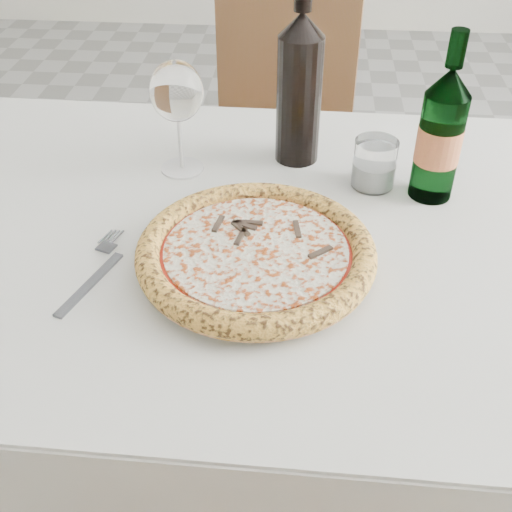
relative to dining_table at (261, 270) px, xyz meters
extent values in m
cube|color=gray|center=(0.25, 0.23, -0.68)|extent=(5.00, 6.00, 0.02)
cube|color=brown|center=(0.00, 0.00, 0.06)|extent=(1.40, 0.81, 0.04)
cube|color=silver|center=(0.00, 0.00, 0.08)|extent=(1.46, 0.87, 0.01)
cube|color=silver|center=(0.00, 0.43, -0.03)|extent=(1.45, 0.01, 0.22)
cylinder|color=brown|center=(-0.64, 0.34, -0.31)|extent=(0.06, 0.06, 0.71)
cube|color=brown|center=(-0.03, 0.73, -0.22)|extent=(0.44, 0.44, 0.04)
cube|color=brown|center=(0.00, 0.90, 0.03)|extent=(0.39, 0.10, 0.46)
cylinder|color=brown|center=(0.16, 0.87, -0.45)|extent=(0.04, 0.04, 0.43)
cylinder|color=brown|center=(0.11, 0.54, -0.45)|extent=(0.04, 0.04, 0.43)
cylinder|color=brown|center=(-0.17, 0.92, -0.45)|extent=(0.04, 0.04, 0.43)
cylinder|color=brown|center=(-0.22, 0.59, -0.45)|extent=(0.04, 0.04, 0.43)
cylinder|color=white|center=(0.00, -0.10, 0.09)|extent=(0.30, 0.30, 0.01)
torus|color=white|center=(0.00, -0.10, 0.10)|extent=(0.30, 0.30, 0.01)
cylinder|color=#F4AB6F|center=(0.00, -0.10, 0.11)|extent=(0.33, 0.33, 0.01)
torus|color=gold|center=(0.00, -0.10, 0.12)|extent=(0.34, 0.34, 0.04)
cylinder|color=red|center=(0.00, -0.10, 0.12)|extent=(0.28, 0.28, 0.00)
cylinder|color=white|center=(0.00, -0.10, 0.12)|extent=(0.26, 0.26, 0.00)
cube|color=black|center=(0.03, -0.10, 0.12)|extent=(0.04, 0.01, 0.00)
cube|color=black|center=(0.03, -0.06, 0.12)|extent=(0.03, 0.04, 0.00)
cube|color=black|center=(-0.02, -0.03, 0.12)|extent=(0.02, 0.04, 0.00)
cube|color=black|center=(-0.04, -0.08, 0.12)|extent=(0.04, 0.02, 0.00)
cube|color=black|center=(-0.05, -0.13, 0.12)|extent=(0.04, 0.02, 0.00)
cube|color=black|center=(-0.02, -0.18, 0.12)|extent=(0.02, 0.04, 0.00)
cube|color=black|center=(0.03, -0.14, 0.12)|extent=(0.03, 0.04, 0.00)
cube|color=slate|center=(-0.23, -0.16, 0.09)|extent=(0.06, 0.14, 0.00)
cube|color=slate|center=(-0.23, -0.07, 0.09)|extent=(0.03, 0.03, 0.00)
cylinder|color=slate|center=(-0.24, -0.04, 0.09)|extent=(0.00, 0.04, 0.00)
cylinder|color=slate|center=(-0.23, -0.04, 0.09)|extent=(0.00, 0.04, 0.00)
cylinder|color=slate|center=(-0.22, -0.04, 0.09)|extent=(0.00, 0.04, 0.00)
cylinder|color=slate|center=(-0.22, -0.04, 0.09)|extent=(0.00, 0.04, 0.00)
cylinder|color=silver|center=(-0.15, 0.17, 0.09)|extent=(0.08, 0.08, 0.00)
cylinder|color=silver|center=(-0.15, 0.17, 0.14)|extent=(0.01, 0.01, 0.10)
ellipsoid|color=white|center=(-0.15, 0.17, 0.23)|extent=(0.09, 0.09, 0.10)
cylinder|color=white|center=(0.18, 0.14, 0.13)|extent=(0.07, 0.07, 0.08)
cylinder|color=silver|center=(0.18, 0.14, 0.11)|extent=(0.07, 0.07, 0.04)
cylinder|color=#2B6035|center=(0.27, 0.12, 0.18)|extent=(0.07, 0.07, 0.18)
cone|color=#2B6035|center=(0.27, 0.12, 0.29)|extent=(0.07, 0.07, 0.04)
cylinder|color=#2B6035|center=(0.27, 0.12, 0.34)|extent=(0.03, 0.03, 0.06)
cylinder|color=gold|center=(0.27, 0.12, 0.18)|extent=(0.07, 0.07, 0.06)
cylinder|color=black|center=(0.05, 0.23, 0.20)|extent=(0.08, 0.08, 0.22)
cone|color=black|center=(0.05, 0.23, 0.33)|extent=(0.08, 0.08, 0.04)
camera|label=1|loc=(0.06, -0.82, 0.67)|focal=45.00mm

